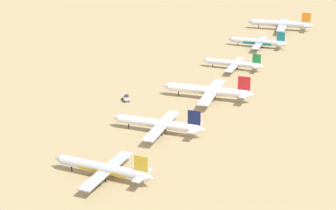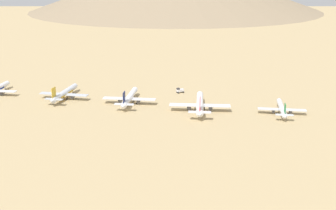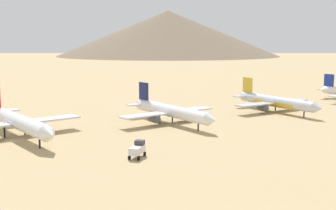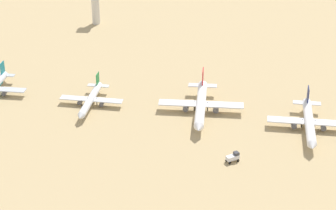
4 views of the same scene
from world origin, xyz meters
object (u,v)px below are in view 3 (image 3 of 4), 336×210
Objects in this scene: parked_jet_5 at (275,102)px; service_truck at (137,149)px; parked_jet_4 at (170,111)px; parked_jet_3 at (17,122)px.

parked_jet_5 is 81.69m from service_truck.
service_truck is (26.84, -33.14, -2.17)m from parked_jet_4.
parked_jet_3 is at bearing -105.30° from parked_jet_4.
parked_jet_5 is at bearing 77.04° from parked_jet_3.
parked_jet_3 reaches higher than service_truck.
parked_jet_4 is 7.70× the size of service_truck.
parked_jet_3 is 41.88m from service_truck.
parked_jet_3 reaches higher than parked_jet_4.
service_truck is (18.17, -79.61, -2.04)m from parked_jet_5.
parked_jet_4 is at bearing 129.00° from service_truck.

